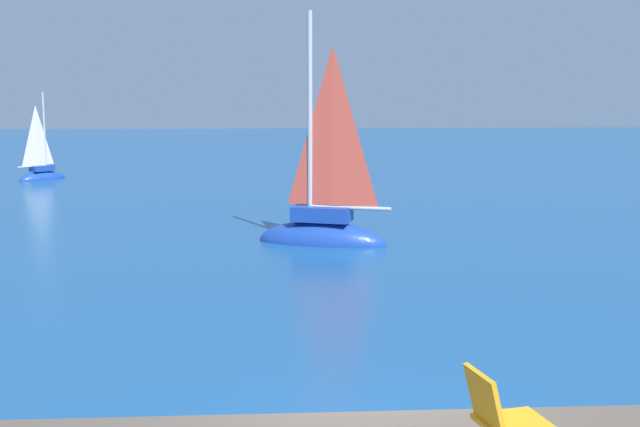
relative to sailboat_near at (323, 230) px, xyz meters
name	(u,v)px	position (x,y,z in m)	size (l,w,h in m)	color
sailboat_near	(323,230)	(0.00, 0.00, 0.00)	(3.67, 2.28, 6.62)	#193D99
sailboat_far	(42,174)	(-11.53, 16.52, -0.12)	(2.14, 2.18, 4.33)	#193D99
beach_chair	(501,414)	(0.24, -15.34, 1.16)	(0.68, 0.59, 0.80)	orange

